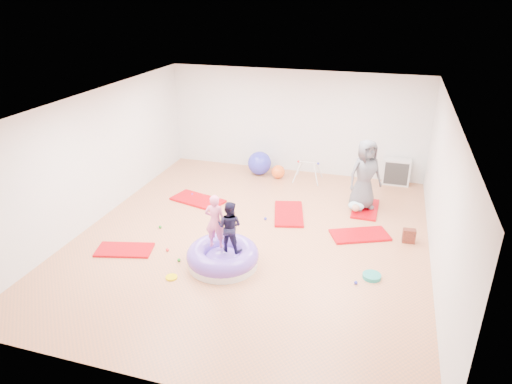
% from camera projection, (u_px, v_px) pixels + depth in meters
% --- Properties ---
extents(room, '(7.01, 8.01, 2.81)m').
position_uv_depth(room, '(252.00, 175.00, 8.87)').
color(room, '#CA7D4E').
rests_on(room, ground).
extents(gym_mat_front_left, '(1.18, 0.78, 0.04)m').
position_uv_depth(gym_mat_front_left, '(125.00, 250.00, 8.94)').
color(gym_mat_front_left, '#BA0014').
rests_on(gym_mat_front_left, ground).
extents(gym_mat_mid_left, '(1.38, 0.94, 0.05)m').
position_uv_depth(gym_mat_mid_left, '(198.00, 200.00, 11.05)').
color(gym_mat_mid_left, '#BA0014').
rests_on(gym_mat_mid_left, ground).
extents(gym_mat_center_back, '(0.91, 1.38, 0.05)m').
position_uv_depth(gym_mat_center_back, '(289.00, 214.00, 10.37)').
color(gym_mat_center_back, '#BA0014').
rests_on(gym_mat_center_back, ground).
extents(gym_mat_right, '(1.31, 1.02, 0.05)m').
position_uv_depth(gym_mat_right, '(360.00, 235.00, 9.48)').
color(gym_mat_right, '#BA0014').
rests_on(gym_mat_right, ground).
extents(gym_mat_rear_right, '(0.59, 1.14, 0.05)m').
position_uv_depth(gym_mat_rear_right, '(365.00, 209.00, 10.61)').
color(gym_mat_rear_right, '#BA0014').
rests_on(gym_mat_rear_right, ground).
extents(inflatable_cushion, '(1.34, 1.34, 0.42)m').
position_uv_depth(inflatable_cushion, '(223.00, 257.00, 8.44)').
color(inflatable_cushion, silver).
rests_on(inflatable_cushion, ground).
extents(child_pink, '(0.40, 0.28, 1.05)m').
position_uv_depth(child_pink, '(215.00, 219.00, 8.22)').
color(child_pink, pink).
rests_on(child_pink, inflatable_cushion).
extents(child_navy, '(0.49, 0.39, 0.97)m').
position_uv_depth(child_navy, '(229.00, 224.00, 8.12)').
color(child_navy, black).
rests_on(child_navy, inflatable_cushion).
extents(adult_caregiver, '(0.95, 0.88, 1.63)m').
position_uv_depth(adult_caregiver, '(365.00, 175.00, 10.31)').
color(adult_caregiver, '#51535C').
rests_on(adult_caregiver, gym_mat_rear_right).
extents(infant, '(0.37, 0.38, 0.22)m').
position_uv_depth(infant, '(356.00, 206.00, 10.43)').
color(infant, '#B5EAFC').
rests_on(infant, gym_mat_rear_right).
extents(ball_pit_balls, '(4.32, 2.92, 0.07)m').
position_uv_depth(ball_pit_balls, '(215.00, 229.00, 9.70)').
color(ball_pit_balls, red).
rests_on(ball_pit_balls, ground).
extents(exercise_ball_blue, '(0.65, 0.65, 0.65)m').
position_uv_depth(exercise_ball_blue, '(260.00, 163.00, 12.54)').
color(exercise_ball_blue, '#2F30BE').
rests_on(exercise_ball_blue, ground).
extents(exercise_ball_orange, '(0.37, 0.37, 0.37)m').
position_uv_depth(exercise_ball_orange, '(278.00, 172.00, 12.33)').
color(exercise_ball_orange, orange).
rests_on(exercise_ball_orange, ground).
extents(infant_play_gym, '(0.71, 0.67, 0.54)m').
position_uv_depth(infant_play_gym, '(308.00, 168.00, 12.06)').
color(infant_play_gym, silver).
rests_on(infant_play_gym, ground).
extents(cube_shelf, '(0.69, 0.34, 0.69)m').
position_uv_depth(cube_shelf, '(396.00, 172.00, 11.89)').
color(cube_shelf, silver).
rests_on(cube_shelf, ground).
extents(balance_disc, '(0.33, 0.33, 0.07)m').
position_uv_depth(balance_disc, '(372.00, 276.00, 8.09)').
color(balance_disc, teal).
rests_on(balance_disc, ground).
extents(backpack, '(0.26, 0.17, 0.29)m').
position_uv_depth(backpack, '(409.00, 236.00, 9.20)').
color(backpack, '#9C331D').
rests_on(backpack, ground).
extents(yellow_toy, '(0.21, 0.21, 0.03)m').
position_uv_depth(yellow_toy, '(171.00, 277.00, 8.10)').
color(yellow_toy, '#EBD700').
rests_on(yellow_toy, ground).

